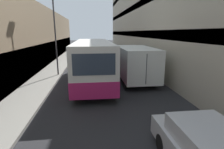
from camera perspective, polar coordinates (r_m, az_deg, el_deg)
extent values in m
plane|color=#232326|center=(13.98, -2.28, -2.11)|extent=(150.00, 150.00, 0.00)
cube|color=gray|center=(14.43, -21.91, -2.30)|extent=(2.25, 60.00, 0.15)
cube|color=#847056|center=(14.76, -31.92, 9.79)|extent=(2.40, 60.00, 6.64)
cube|color=black|center=(14.70, -28.62, 2.31)|extent=(1.08, 60.00, 2.65)
cube|color=#333D47|center=(14.66, 17.41, 12.31)|extent=(1.08, 60.00, 0.70)
cube|color=#B7B7BC|center=(5.37, 30.32, -17.94)|extent=(1.63, 2.32, 0.50)
cylinder|color=black|center=(6.26, 15.86, -20.83)|extent=(0.16, 0.60, 0.60)
cylinder|color=black|center=(7.03, 29.44, -18.04)|extent=(0.16, 0.60, 0.60)
cube|color=silver|center=(13.64, -6.24, 5.06)|extent=(2.58, 10.01, 2.70)
cube|color=#B21E5B|center=(13.80, -6.14, 1.36)|extent=(2.61, 10.03, 0.90)
cube|color=#2D3847|center=(13.59, -6.28, 6.75)|extent=(2.62, 9.21, 0.86)
cube|color=#2D3847|center=(8.62, -5.89, 3.25)|extent=(2.12, 0.04, 1.08)
cylinder|color=black|center=(16.95, -10.11, 2.22)|extent=(0.24, 1.00, 1.00)
cylinder|color=black|center=(16.96, -2.41, 2.44)|extent=(0.24, 1.00, 1.00)
cylinder|color=black|center=(10.94, -11.83, -4.16)|extent=(0.24, 1.00, 1.00)
cylinder|color=black|center=(10.97, 0.11, -3.82)|extent=(0.24, 1.00, 1.00)
cube|color=silver|center=(16.92, 4.89, 5.73)|extent=(2.33, 1.97, 2.14)
cube|color=silver|center=(13.51, 7.89, 3.93)|extent=(2.42, 5.07, 2.27)
cube|color=#4C4C4C|center=(11.12, 11.17, 1.71)|extent=(0.05, 0.02, 1.93)
cylinder|color=black|center=(16.90, 1.20, 2.33)|extent=(0.22, 0.96, 0.96)
cylinder|color=black|center=(17.33, 8.36, 2.48)|extent=(0.22, 0.96, 0.96)
cylinder|color=black|center=(12.18, 4.40, -2.18)|extent=(0.22, 0.96, 0.96)
cylinder|color=black|center=(12.77, 14.05, -1.81)|extent=(0.22, 0.96, 0.96)
cylinder|color=#38383D|center=(15.72, -18.15, 14.02)|extent=(0.12, 0.12, 7.86)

